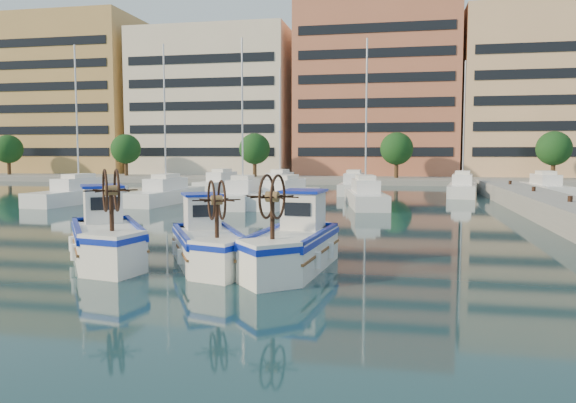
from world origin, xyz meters
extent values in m
plane|color=#1B4148|center=(0.00, 0.00, 0.00)|extent=(300.00, 300.00, 0.00)
cube|color=gray|center=(0.00, 67.00, 0.30)|extent=(180.00, 40.00, 0.60)
cube|color=tan|center=(-48.00, 65.00, 12.60)|extent=(24.00, 14.00, 24.00)
cube|color=black|center=(-48.00, 58.00, 12.60)|extent=(22.08, 0.12, 21.60)
cube|color=beige|center=(-23.00, 65.00, 11.10)|extent=(23.00, 14.00, 21.00)
cube|color=black|center=(-23.00, 58.00, 11.10)|extent=(21.16, 0.12, 18.90)
cube|color=#C16B4B|center=(1.00, 65.00, 13.10)|extent=(22.00, 14.00, 25.00)
cube|color=black|center=(1.00, 58.00, 13.10)|extent=(20.24, 0.12, 22.50)
cube|color=#F4BD87|center=(24.00, 65.00, 11.60)|extent=(23.00, 14.00, 22.00)
cube|color=black|center=(24.00, 58.00, 11.60)|extent=(21.16, 0.12, 19.80)
cylinder|color=#3F2B19|center=(-50.00, 53.50, 1.50)|extent=(0.50, 0.50, 3.00)
sphere|color=#1A4A1C|center=(-50.00, 53.50, 4.20)|extent=(4.00, 4.00, 4.00)
cylinder|color=#3F2B19|center=(-32.00, 53.50, 1.50)|extent=(0.50, 0.50, 3.00)
sphere|color=#1A4A1C|center=(-32.00, 53.50, 4.20)|extent=(4.00, 4.00, 4.00)
cylinder|color=#3F2B19|center=(-14.00, 53.50, 1.50)|extent=(0.50, 0.50, 3.00)
sphere|color=#1A4A1C|center=(-14.00, 53.50, 4.20)|extent=(4.00, 4.00, 4.00)
cylinder|color=#3F2B19|center=(4.00, 53.50, 1.50)|extent=(0.50, 0.50, 3.00)
sphere|color=#1A4A1C|center=(4.00, 53.50, 4.20)|extent=(4.00, 4.00, 4.00)
cylinder|color=#3F2B19|center=(22.00, 53.50, 1.50)|extent=(0.50, 0.50, 3.00)
sphere|color=#1A4A1C|center=(22.00, 53.50, 4.20)|extent=(4.00, 4.00, 4.00)
cube|color=white|center=(-18.87, 20.71, 0.50)|extent=(2.99, 9.89, 1.00)
cylinder|color=silver|center=(-18.87, 20.71, 6.00)|extent=(0.12, 0.12, 11.00)
cube|color=white|center=(-12.44, 21.73, 0.50)|extent=(2.80, 9.17, 1.00)
cylinder|color=silver|center=(-12.44, 21.73, 6.00)|extent=(0.12, 0.12, 11.00)
cube|color=white|center=(-6.28, 20.67, 0.50)|extent=(2.54, 8.25, 1.00)
cylinder|color=silver|center=(-6.28, 20.67, 6.00)|extent=(0.12, 0.12, 11.00)
cube|color=white|center=(-3.50, 21.79, 0.50)|extent=(3.65, 9.89, 1.00)
cube|color=white|center=(2.08, 22.43, 0.50)|extent=(3.71, 9.44, 1.00)
cylinder|color=silver|center=(2.08, 22.43, 6.00)|extent=(0.12, 0.12, 11.00)
cube|color=white|center=(-12.47, 35.09, 0.50)|extent=(3.37, 8.10, 1.00)
cube|color=white|center=(-6.58, 34.47, 0.50)|extent=(3.27, 7.63, 1.00)
cylinder|color=silver|center=(-6.58, 34.47, 6.00)|extent=(0.12, 0.12, 11.00)
cube|color=white|center=(0.34, 34.26, 0.50)|extent=(2.21, 8.40, 1.00)
cube|color=white|center=(9.74, 33.47, 0.50)|extent=(3.29, 8.84, 1.00)
cylinder|color=silver|center=(9.74, 33.47, 6.00)|extent=(0.12, 0.12, 11.00)
cube|color=white|center=(16.75, 34.75, 0.50)|extent=(2.60, 8.80, 1.00)
cube|color=white|center=(-5.38, 0.53, 0.60)|extent=(4.36, 5.11, 1.19)
cube|color=#0C22A7|center=(-5.38, 0.53, 1.05)|extent=(4.50, 5.26, 0.18)
cube|color=blue|center=(-5.38, 0.53, 0.98)|extent=(3.72, 4.46, 0.07)
cube|color=white|center=(-6.15, 1.66, 1.82)|extent=(1.86, 1.93, 1.25)
cube|color=#0C22A7|center=(-6.15, 1.66, 2.50)|extent=(2.10, 2.16, 0.09)
cylinder|color=#331E14|center=(-4.24, -1.17, 1.85)|extent=(0.14, 0.14, 1.32)
cylinder|color=brown|center=(-4.24, -1.17, 2.56)|extent=(0.48, 0.47, 0.32)
torus|color=#331E14|center=(-4.38, -1.27, 2.56)|extent=(0.81, 1.15, 1.33)
torus|color=#331E14|center=(-4.10, -1.08, 2.56)|extent=(0.81, 1.15, 1.33)
cube|color=white|center=(-1.77, 0.57, 0.54)|extent=(3.66, 4.67, 1.08)
cube|color=#0C22A7|center=(-1.77, 0.57, 0.95)|extent=(3.77, 4.82, 0.16)
cube|color=blue|center=(-1.77, 0.57, 0.88)|extent=(3.10, 4.10, 0.06)
cube|color=white|center=(-2.35, 1.66, 1.64)|extent=(1.63, 1.71, 1.13)
cube|color=#0C22A7|center=(-2.35, 1.66, 2.26)|extent=(1.83, 1.92, 0.08)
cylinder|color=#331E14|center=(-0.90, -1.06, 1.67)|extent=(0.12, 0.12, 1.19)
cylinder|color=brown|center=(-0.90, -1.06, 2.31)|extent=(0.43, 0.41, 0.29)
torus|color=#331E14|center=(-1.04, -1.13, 2.31)|extent=(0.63, 1.09, 1.20)
torus|color=#331E14|center=(-0.77, -0.99, 2.31)|extent=(0.63, 1.09, 1.20)
cube|color=white|center=(1.09, 0.44, 0.58)|extent=(2.43, 4.79, 1.15)
cube|color=#0C22A7|center=(1.09, 0.44, 1.02)|extent=(2.50, 4.93, 0.18)
cube|color=blue|center=(1.09, 0.44, 0.95)|extent=(1.95, 4.29, 0.07)
cube|color=white|center=(1.23, 1.76, 1.76)|extent=(1.35, 1.54, 1.21)
cube|color=#0C22A7|center=(1.23, 1.76, 2.42)|extent=(1.53, 1.72, 0.09)
cylinder|color=#331E14|center=(0.90, -1.52, 1.79)|extent=(0.13, 0.13, 1.27)
cylinder|color=brown|center=(0.90, -1.52, 2.47)|extent=(0.38, 0.34, 0.31)
torus|color=#331E14|center=(0.73, -1.51, 2.47)|extent=(0.20, 1.29, 1.29)
torus|color=#331E14|center=(1.06, -1.54, 2.47)|extent=(0.20, 1.29, 1.29)
camera|label=1|loc=(4.41, -16.88, 3.72)|focal=35.00mm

